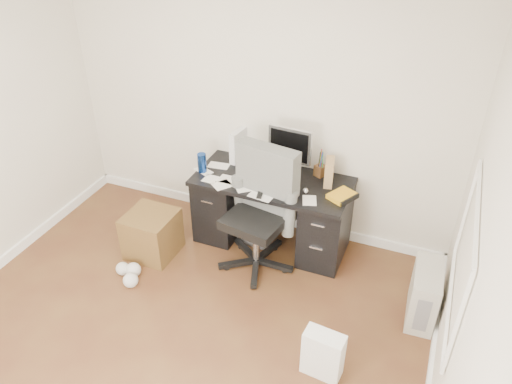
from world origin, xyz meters
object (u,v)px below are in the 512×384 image
lcd_monitor (290,153)px  keyboard (279,186)px  wicker_basket (152,234)px  office_chair (256,214)px  desk (272,210)px  pc_tower (424,294)px

lcd_monitor → keyboard: bearing=-92.6°
wicker_basket → office_chair: bearing=12.0°
desk → keyboard: size_ratio=3.86×
pc_tower → desk: bearing=160.0°
pc_tower → wicker_basket: (-2.57, -0.13, -0.02)m
desk → office_chair: size_ratio=1.25×
lcd_monitor → office_chair: bearing=-102.2°
pc_tower → wicker_basket: size_ratio=1.10×
keyboard → office_chair: office_chair is taller
office_chair → wicker_basket: 1.11m
desk → pc_tower: 1.62m
desk → pc_tower: size_ratio=3.01×
lcd_monitor → pc_tower: bearing=-18.2°
keyboard → pc_tower: (1.44, -0.37, -0.51)m
keyboard → pc_tower: keyboard is taller
office_chair → pc_tower: size_ratio=2.40×
desk → wicker_basket: 1.20m
desk → lcd_monitor: size_ratio=2.84×
desk → office_chair: office_chair is taller
lcd_monitor → desk: bearing=-136.6°
keyboard → wicker_basket: size_ratio=0.85×
office_chair → wicker_basket: (-1.02, -0.22, -0.37)m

